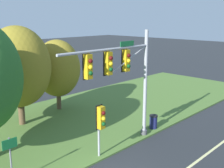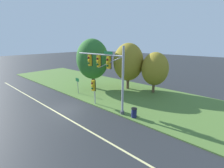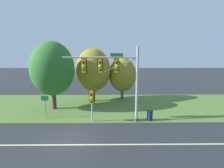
% 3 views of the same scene
% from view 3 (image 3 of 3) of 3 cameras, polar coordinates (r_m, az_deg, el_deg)
% --- Properties ---
extents(ground_plane, '(160.00, 160.00, 0.00)m').
position_cam_3_polar(ground_plane, '(13.97, -13.93, -16.40)').
color(ground_plane, '#282B2D').
extents(lane_stripe, '(36.00, 0.16, 0.01)m').
position_cam_3_polar(lane_stripe, '(12.93, -15.20, -18.62)').
color(lane_stripe, beige).
rests_on(lane_stripe, ground).
extents(grass_verge, '(48.00, 11.50, 0.10)m').
position_cam_3_polar(grass_verge, '(21.57, -8.93, -6.96)').
color(grass_verge, '#517533').
rests_on(grass_verge, ground).
extents(traffic_signal_mast, '(6.67, 0.49, 6.68)m').
position_cam_3_polar(traffic_signal_mast, '(15.24, 0.63, 3.53)').
color(traffic_signal_mast, '#9EA0A5').
rests_on(traffic_signal_mast, grass_verge).
extents(pedestrian_signal_near_kerb, '(0.46, 0.55, 2.92)m').
position_cam_3_polar(pedestrian_signal_near_kerb, '(15.54, -6.66, -5.00)').
color(pedestrian_signal_near_kerb, '#9EA0A5').
rests_on(pedestrian_signal_near_kerb, grass_verge).
extents(route_sign_post, '(0.70, 0.08, 2.22)m').
position_cam_3_polar(route_sign_post, '(17.79, -21.00, -5.89)').
color(route_sign_post, slate).
rests_on(route_sign_post, grass_verge).
extents(tree_nearest_road, '(4.74, 4.74, 7.48)m').
position_cam_3_polar(tree_nearest_road, '(20.20, -18.87, 4.73)').
color(tree_nearest_road, '#423021').
rests_on(tree_nearest_road, grass_verge).
extents(tree_left_of_mast, '(4.45, 4.45, 6.88)m').
position_cam_3_polar(tree_left_of_mast, '(22.70, -6.17, 4.53)').
color(tree_left_of_mast, brown).
rests_on(tree_left_of_mast, grass_verge).
extents(tree_behind_signpost, '(3.67, 3.67, 5.70)m').
position_cam_3_polar(tree_behind_signpost, '(23.64, 3.38, 3.04)').
color(tree_behind_signpost, brown).
rests_on(tree_behind_signpost, grass_verge).
extents(trash_bin, '(0.56, 0.56, 0.93)m').
position_cam_3_polar(trash_bin, '(16.67, 12.23, -9.98)').
color(trash_bin, '#191E4C').
rests_on(trash_bin, grass_verge).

